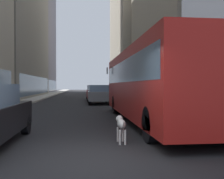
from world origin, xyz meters
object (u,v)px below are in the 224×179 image
(transit_bus, at_px, (151,81))
(car_grey_wagon, at_px, (99,94))
(car_red_coupe, at_px, (95,93))
(pedestrian_with_handbag, at_px, (215,97))
(dalmatian_dog, at_px, (121,124))

(transit_bus, xyz_separation_m, car_grey_wagon, (-1.60, 11.36, -0.96))
(car_red_coupe, distance_m, pedestrian_with_handbag, 17.08)
(car_red_coupe, bearing_deg, dalmatian_dog, -90.93)
(car_grey_wagon, relative_size, car_red_coupe, 0.87)
(pedestrian_with_handbag, bearing_deg, car_grey_wagon, 115.32)
(dalmatian_dog, xyz_separation_m, pedestrian_with_handbag, (5.32, 4.91, 0.50))
(transit_bus, height_order, car_red_coupe, transit_bus)
(car_red_coupe, height_order, pedestrian_with_handbag, pedestrian_with_handbag)
(car_grey_wagon, height_order, dalmatian_dog, car_grey_wagon)
(car_grey_wagon, xyz_separation_m, pedestrian_with_handbag, (4.97, -10.51, 0.19))
(transit_bus, bearing_deg, dalmatian_dog, -115.60)
(car_grey_wagon, distance_m, dalmatian_dog, 15.43)
(car_grey_wagon, distance_m, car_red_coupe, 5.83)
(transit_bus, relative_size, car_red_coupe, 2.46)
(transit_bus, height_order, car_grey_wagon, transit_bus)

